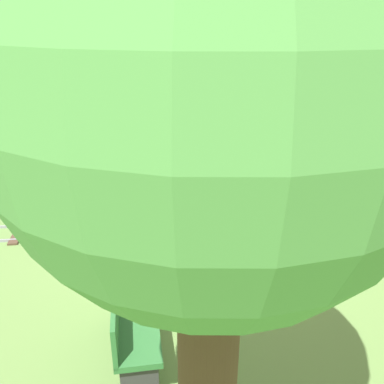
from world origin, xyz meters
The scene contains 8 objects.
ground_plane centered at (0.00, 0.00, 0.00)m, with size 60.00×60.00×0.00m, color #608442.
track centered at (0.00, -0.13, 0.02)m, with size 0.69×6.40×0.04m.
locomotive centered at (0.00, 1.09, 0.48)m, with size 0.65×1.45×0.99m.
passenger_car centered at (0.00, -1.03, 0.42)m, with size 0.75×2.70×0.97m.
conductor_person centered at (0.89, 0.53, 0.96)m, with size 0.30×0.30×1.62m.
park_bench centered at (-2.59, 0.98, 0.42)m, with size 1.31×0.43×0.82m.
oak_tree_near centered at (-4.11, 0.50, 2.69)m, with size 1.85×1.85×3.67m.
oak_tree_far centered at (3.32, -2.92, 3.26)m, with size 2.21×2.21×4.39m.
Camera 1 is at (-5.78, 0.79, 3.05)m, focal length 38.78 mm.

